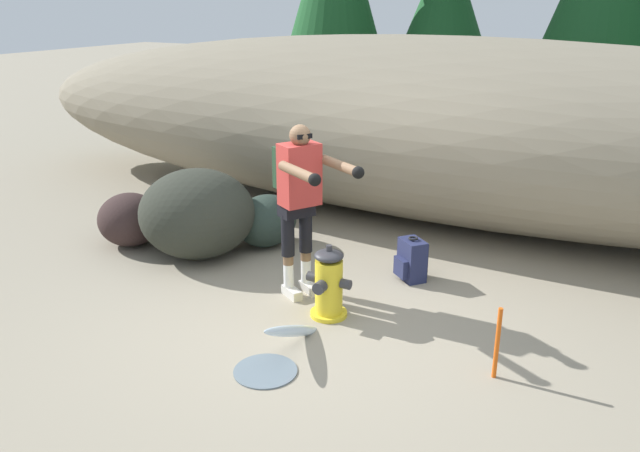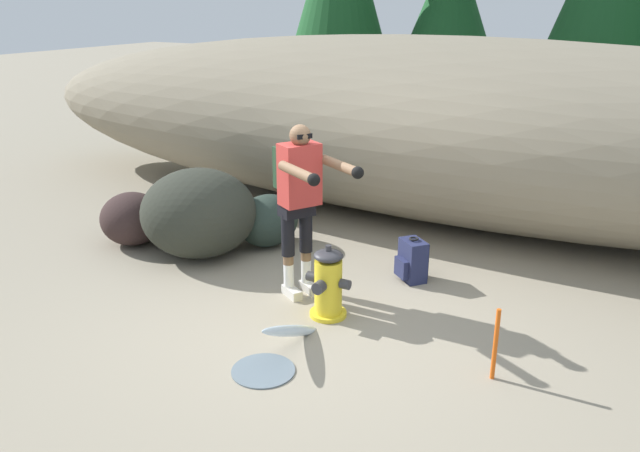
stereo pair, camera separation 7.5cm
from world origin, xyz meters
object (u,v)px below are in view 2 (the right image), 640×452
boulder_outlier (132,219)px  boulder_small (268,220)px  spare_backpack (412,261)px  survey_stake (495,344)px  boulder_mid (197,208)px  fire_hydrant (328,284)px  utility_worker (300,190)px  boulder_large (199,213)px

boulder_outlier → boulder_small: bearing=27.4°
spare_backpack → survey_stake: (1.23, -1.42, 0.08)m
boulder_mid → survey_stake: (4.15, -1.50, -0.01)m
fire_hydrant → boulder_mid: fire_hydrant is taller
fire_hydrant → boulder_outlier: size_ratio=0.89×
spare_backpack → boulder_mid: size_ratio=0.52×
utility_worker → boulder_small: utility_worker is taller
boulder_outlier → survey_stake: size_ratio=1.31×
boulder_small → boulder_outlier: size_ratio=1.01×
spare_backpack → boulder_large: 2.45m
spare_backpack → boulder_outlier: 3.38m
survey_stake → utility_worker: bearing=165.0°
utility_worker → spare_backpack: 1.49m
fire_hydrant → boulder_mid: size_ratio=0.78×
utility_worker → boulder_small: size_ratio=2.15×
fire_hydrant → boulder_small: (-1.49, 1.24, -0.01)m
fire_hydrant → spare_backpack: 1.20m
boulder_mid → boulder_outlier: 0.82m
fire_hydrant → utility_worker: 0.93m
fire_hydrant → boulder_large: (-1.99, 0.61, 0.19)m
boulder_outlier → survey_stake: 4.61m
fire_hydrant → boulder_large: 2.09m
utility_worker → spare_backpack: (0.84, 0.87, -0.87)m
boulder_mid → boulder_small: size_ratio=1.13×
survey_stake → spare_backpack: bearing=130.9°
spare_backpack → boulder_small: size_ratio=0.59×
boulder_large → boulder_outlier: bearing=-173.2°
spare_backpack → survey_stake: 1.88m
utility_worker → spare_backpack: utility_worker is taller
boulder_mid → boulder_outlier: bearing=-119.3°
utility_worker → boulder_small: (-1.03, 0.98, -0.78)m
boulder_small → boulder_outlier: bearing=-152.6°
spare_backpack → boulder_outlier: bearing=-39.2°
utility_worker → boulder_large: 1.68m
utility_worker → boulder_large: size_ratio=1.32×
utility_worker → survey_stake: size_ratio=2.86×
boulder_large → boulder_mid: 0.83m
survey_stake → fire_hydrant: bearing=169.9°
fire_hydrant → utility_worker: (-0.45, 0.27, 0.77)m
utility_worker → boulder_large: utility_worker is taller
fire_hydrant → boulder_outlier: (-2.93, 0.50, -0.01)m
boulder_large → fire_hydrant: bearing=-17.0°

